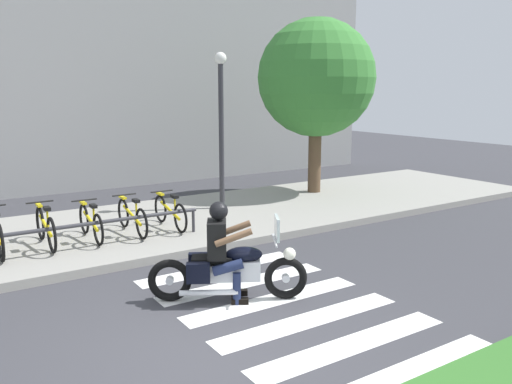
% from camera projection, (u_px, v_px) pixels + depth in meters
% --- Properties ---
extents(ground_plane, '(48.00, 48.00, 0.00)m').
position_uv_depth(ground_plane, '(210.00, 350.00, 6.08)').
color(ground_plane, '#38383D').
extents(sidewalk, '(24.00, 4.40, 0.15)m').
position_uv_depth(sidewalk, '(81.00, 236.00, 10.48)').
color(sidewalk, gray).
rests_on(sidewalk, ground).
extents(crosswalk_stripe_0, '(2.80, 0.40, 0.01)m').
position_uv_depth(crosswalk_stripe_0, '(404.00, 375.00, 5.54)').
color(crosswalk_stripe_0, white).
rests_on(crosswalk_stripe_0, ground).
extents(crosswalk_stripe_1, '(2.80, 0.40, 0.01)m').
position_uv_depth(crosswalk_stripe_1, '(351.00, 344.00, 6.20)').
color(crosswalk_stripe_1, white).
rests_on(crosswalk_stripe_1, ground).
extents(crosswalk_stripe_2, '(2.80, 0.40, 0.01)m').
position_uv_depth(crosswalk_stripe_2, '(308.00, 320.00, 6.86)').
color(crosswalk_stripe_2, white).
rests_on(crosswalk_stripe_2, ground).
extents(crosswalk_stripe_3, '(2.80, 0.40, 0.01)m').
position_uv_depth(crosswalk_stripe_3, '(273.00, 300.00, 7.51)').
color(crosswalk_stripe_3, white).
rests_on(crosswalk_stripe_3, ground).
extents(crosswalk_stripe_4, '(2.80, 0.40, 0.01)m').
position_uv_depth(crosswalk_stripe_4, '(243.00, 283.00, 8.17)').
color(crosswalk_stripe_4, white).
rests_on(crosswalk_stripe_4, ground).
extents(crosswalk_stripe_5, '(2.80, 0.40, 0.01)m').
position_uv_depth(crosswalk_stripe_5, '(218.00, 268.00, 8.83)').
color(crosswalk_stripe_5, white).
rests_on(crosswalk_stripe_5, ground).
extents(motorcycle, '(2.00, 1.22, 1.20)m').
position_uv_depth(motorcycle, '(229.00, 269.00, 7.44)').
color(motorcycle, black).
rests_on(motorcycle, ground).
extents(rider, '(0.77, 0.72, 1.43)m').
position_uv_depth(rider, '(223.00, 244.00, 7.37)').
color(rider, black).
rests_on(rider, ground).
extents(bicycle_2, '(0.48, 1.63, 0.77)m').
position_uv_depth(bicycle_2, '(46.00, 227.00, 9.50)').
color(bicycle_2, black).
rests_on(bicycle_2, sidewalk).
extents(bicycle_3, '(0.48, 1.55, 0.72)m').
position_uv_depth(bicycle_3, '(91.00, 222.00, 9.94)').
color(bicycle_3, black).
rests_on(bicycle_3, sidewalk).
extents(bicycle_4, '(0.48, 1.65, 0.73)m').
position_uv_depth(bicycle_4, '(132.00, 217.00, 10.37)').
color(bicycle_4, black).
rests_on(bicycle_4, sidewalk).
extents(bicycle_5, '(0.48, 1.61, 0.72)m').
position_uv_depth(bicycle_5, '(170.00, 212.00, 10.80)').
color(bicycle_5, black).
rests_on(bicycle_5, sidewalk).
extents(bike_rack, '(4.62, 0.07, 0.49)m').
position_uv_depth(bike_rack, '(77.00, 227.00, 9.25)').
color(bike_rack, '#333338').
rests_on(bike_rack, sidewalk).
extents(street_lamp, '(0.28, 0.28, 3.76)m').
position_uv_depth(street_lamp, '(221.00, 116.00, 12.24)').
color(street_lamp, '#2D2D33').
rests_on(street_lamp, ground).
extents(tree_near_rack, '(3.13, 3.13, 4.80)m').
position_uv_depth(tree_near_rack, '(316.00, 78.00, 14.08)').
color(tree_near_rack, brown).
rests_on(tree_near_rack, ground).
extents(building_backdrop, '(24.00, 1.20, 8.18)m').
position_uv_depth(building_backdrop, '(14.00, 46.00, 14.40)').
color(building_backdrop, gray).
rests_on(building_backdrop, ground).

